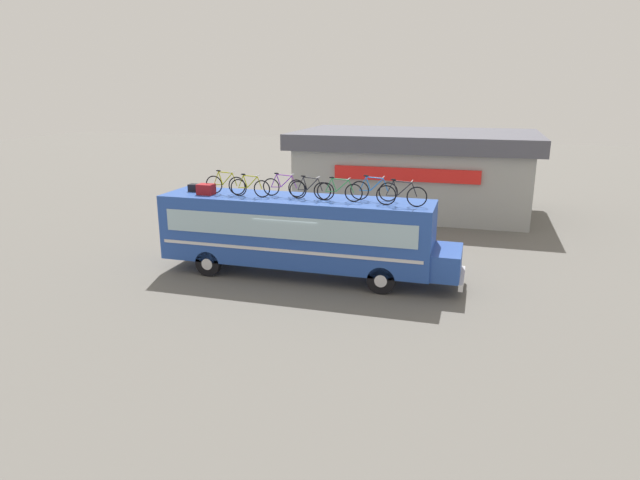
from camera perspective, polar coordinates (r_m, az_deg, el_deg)
ground_plane at (r=21.51m, az=-2.52°, el=-3.67°), size 120.00×120.00×0.00m
bus at (r=20.93m, az=-2.08°, el=0.89°), size 11.65×2.42×3.09m
luggage_bag_1 at (r=22.56m, az=-12.96°, el=5.36°), size 0.48×0.34×0.29m
luggage_bag_2 at (r=21.78m, az=-11.85°, el=5.23°), size 0.63×0.49×0.40m
rooftop_bicycle_1 at (r=21.63m, az=-9.89°, el=5.77°), size 1.69×0.44×0.94m
rooftop_bicycle_2 at (r=20.97m, az=-7.34°, el=5.50°), size 1.63×0.44×0.88m
rooftop_bicycle_3 at (r=20.92m, az=-3.82°, el=5.60°), size 1.72×0.44×0.91m
rooftop_bicycle_4 at (r=20.32m, az=-1.06°, el=5.32°), size 1.62×0.44×0.89m
rooftop_bicycle_5 at (r=19.98m, az=2.04°, el=5.14°), size 1.74×0.44×0.90m
rooftop_bicycle_6 at (r=20.15m, az=5.64°, el=5.21°), size 1.78×0.44×0.94m
rooftop_bicycle_7 at (r=19.33m, az=8.51°, el=4.69°), size 1.80×0.44×0.96m
roadside_building at (r=33.15m, az=9.87°, el=7.21°), size 13.82×8.46×4.67m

